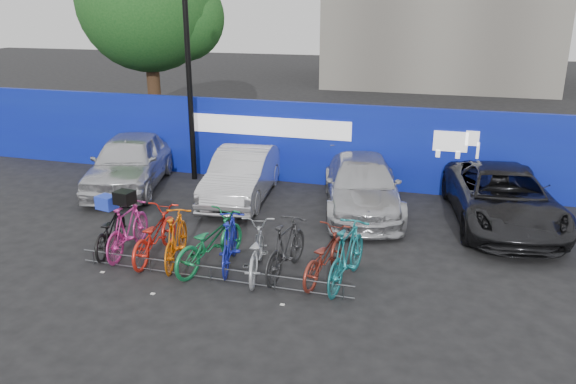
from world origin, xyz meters
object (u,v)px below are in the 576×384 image
at_px(bike_0, 110,229).
at_px(bike_2, 154,235).
at_px(lamppost, 189,70).
at_px(bike_9, 347,255).
at_px(bike_rack, 210,273).
at_px(car_2, 362,185).
at_px(bike_3, 176,238).
at_px(bike_4, 210,242).
at_px(bike_7, 286,248).
at_px(car_3, 502,197).
at_px(car_0, 129,161).
at_px(bike_1, 128,229).
at_px(bike_6, 256,251).
at_px(tree, 154,4).
at_px(bike_8, 324,255).
at_px(car_1, 242,175).
at_px(bike_5, 230,242).

bearing_deg(bike_0, bike_2, 161.65).
relative_size(lamppost, bike_9, 3.05).
distance_m(bike_rack, bike_9, 2.63).
bearing_deg(car_2, bike_3, -139.62).
relative_size(bike_rack, bike_4, 2.70).
distance_m(bike_2, bike_7, 2.84).
distance_m(lamppost, bike_rack, 7.48).
relative_size(car_3, bike_3, 2.70).
height_order(car_0, bike_9, car_0).
height_order(bike_rack, bike_1, bike_1).
relative_size(bike_6, bike_9, 0.94).
xyz_separation_m(tree, lamppost, (3.57, -4.66, -1.80)).
xyz_separation_m(car_0, bike_8, (6.67, -4.02, -0.29)).
height_order(car_1, bike_8, car_1).
distance_m(car_2, car_3, 3.38).
height_order(car_2, bike_8, car_2).
bearing_deg(bike_7, bike_4, 11.67).
relative_size(bike_0, bike_5, 1.01).
bearing_deg(car_0, car_1, -16.66).
xyz_separation_m(tree, bike_9, (9.30, -10.05, -4.47)).
relative_size(bike_3, bike_8, 0.98).
distance_m(car_0, car_3, 10.10).
bearing_deg(lamppost, bike_3, -67.88).
bearing_deg(car_3, lamppost, 162.37).
relative_size(car_0, bike_9, 2.27).
height_order(car_2, bike_2, car_2).
bearing_deg(car_2, car_3, -14.38).
bearing_deg(bike_0, bike_7, 165.06).
distance_m(car_3, bike_0, 9.07).
bearing_deg(bike_6, car_0, -51.35).
bearing_deg(car_0, car_2, -16.18).
relative_size(bike_4, bike_9, 1.04).
relative_size(bike_7, bike_8, 1.01).
xyz_separation_m(car_0, bike_3, (3.62, -4.20, -0.23)).
distance_m(bike_1, bike_2, 0.65).
relative_size(bike_2, bike_8, 1.06).
relative_size(car_1, bike_2, 2.09).
distance_m(lamppost, bike_1, 6.07).
bearing_deg(lamppost, bike_9, -43.30).
bearing_deg(bike_6, bike_3, -13.33).
bearing_deg(car_2, bike_0, -153.01).
distance_m(bike_2, bike_4, 1.29).
xyz_separation_m(car_3, bike_8, (-3.43, -3.99, -0.19)).
relative_size(car_1, bike_5, 2.29).
bearing_deg(bike_8, bike_2, 12.28).
distance_m(bike_5, bike_9, 2.38).
bearing_deg(bike_9, bike_3, 9.51).
relative_size(bike_1, bike_5, 1.05).
height_order(car_1, car_2, car_1).
height_order(tree, bike_1, tree).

